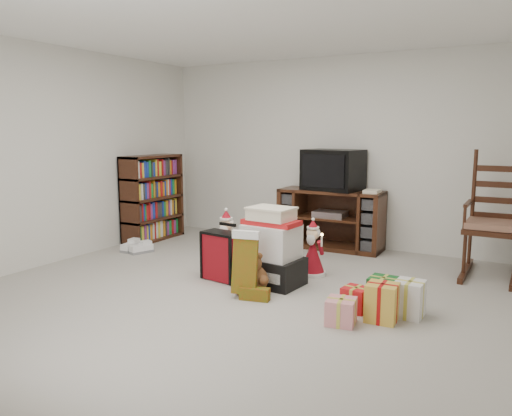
{
  "coord_description": "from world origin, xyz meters",
  "views": [
    {
      "loc": [
        2.37,
        -3.85,
        1.54
      ],
      "look_at": [
        -0.14,
        0.6,
        0.74
      ],
      "focal_mm": 35.0,
      "sensor_mm": 36.0,
      "label": 1
    }
  ],
  "objects_px": {
    "gift_pile": "(271,251)",
    "red_suitcase": "(222,256)",
    "tv_stand": "(331,219)",
    "sneaker_pair": "(136,248)",
    "teddy_bear": "(254,275)",
    "mrs_claus_figurine": "(227,246)",
    "rocking_chair": "(493,232)",
    "santa_figurine": "(313,254)",
    "bookshelf": "(153,199)",
    "gift_cluster": "(373,300)",
    "crt_television": "(333,170)"
  },
  "relations": [
    {
      "from": "bookshelf",
      "to": "crt_television",
      "type": "height_order",
      "value": "crt_television"
    },
    {
      "from": "tv_stand",
      "to": "teddy_bear",
      "type": "relative_size",
      "value": 3.42
    },
    {
      "from": "rocking_chair",
      "to": "mrs_claus_figurine",
      "type": "xyz_separation_m",
      "value": [
        -2.62,
        -1.15,
        -0.22
      ]
    },
    {
      "from": "bookshelf",
      "to": "santa_figurine",
      "type": "distance_m",
      "value": 2.73
    },
    {
      "from": "santa_figurine",
      "to": "tv_stand",
      "type": "bearing_deg",
      "value": 102.63
    },
    {
      "from": "santa_figurine",
      "to": "gift_pile",
      "type": "bearing_deg",
      "value": -115.32
    },
    {
      "from": "santa_figurine",
      "to": "gift_cluster",
      "type": "height_order",
      "value": "santa_figurine"
    },
    {
      "from": "tv_stand",
      "to": "red_suitcase",
      "type": "relative_size",
      "value": 2.28
    },
    {
      "from": "tv_stand",
      "to": "mrs_claus_figurine",
      "type": "bearing_deg",
      "value": -115.47
    },
    {
      "from": "rocking_chair",
      "to": "sneaker_pair",
      "type": "distance_m",
      "value": 4.2
    },
    {
      "from": "teddy_bear",
      "to": "red_suitcase",
      "type": "bearing_deg",
      "value": 157.2
    },
    {
      "from": "tv_stand",
      "to": "gift_cluster",
      "type": "bearing_deg",
      "value": -61.77
    },
    {
      "from": "gift_pile",
      "to": "sneaker_pair",
      "type": "distance_m",
      "value": 2.17
    },
    {
      "from": "teddy_bear",
      "to": "crt_television",
      "type": "relative_size",
      "value": 0.51
    },
    {
      "from": "rocking_chair",
      "to": "gift_pile",
      "type": "xyz_separation_m",
      "value": [
        -1.91,
        -1.43,
        -0.14
      ]
    },
    {
      "from": "red_suitcase",
      "to": "santa_figurine",
      "type": "xyz_separation_m",
      "value": [
        0.74,
        0.63,
        -0.02
      ]
    },
    {
      "from": "gift_pile",
      "to": "sneaker_pair",
      "type": "height_order",
      "value": "gift_pile"
    },
    {
      "from": "santa_figurine",
      "to": "red_suitcase",
      "type": "bearing_deg",
      "value": -139.45
    },
    {
      "from": "santa_figurine",
      "to": "crt_television",
      "type": "xyz_separation_m",
      "value": [
        -0.27,
        1.28,
        0.8
      ]
    },
    {
      "from": "bookshelf",
      "to": "gift_pile",
      "type": "xyz_separation_m",
      "value": [
        2.42,
        -1.02,
        -0.24
      ]
    },
    {
      "from": "rocking_chair",
      "to": "santa_figurine",
      "type": "xyz_separation_m",
      "value": [
        -1.67,
        -0.93,
        -0.24
      ]
    },
    {
      "from": "gift_pile",
      "to": "red_suitcase",
      "type": "distance_m",
      "value": 0.52
    },
    {
      "from": "teddy_bear",
      "to": "mrs_claus_figurine",
      "type": "bearing_deg",
      "value": 138.78
    },
    {
      "from": "rocking_chair",
      "to": "red_suitcase",
      "type": "relative_size",
      "value": 2.33
    },
    {
      "from": "mrs_claus_figurine",
      "to": "sneaker_pair",
      "type": "bearing_deg",
      "value": 177.5
    },
    {
      "from": "red_suitcase",
      "to": "gift_cluster",
      "type": "xyz_separation_m",
      "value": [
        1.65,
        -0.2,
        -0.13
      ]
    },
    {
      "from": "red_suitcase",
      "to": "gift_pile",
      "type": "bearing_deg",
      "value": 22.52
    },
    {
      "from": "tv_stand",
      "to": "mrs_claus_figurine",
      "type": "height_order",
      "value": "tv_stand"
    },
    {
      "from": "tv_stand",
      "to": "crt_television",
      "type": "height_order",
      "value": "crt_television"
    },
    {
      "from": "bookshelf",
      "to": "gift_pile",
      "type": "height_order",
      "value": "bookshelf"
    },
    {
      "from": "mrs_claus_figurine",
      "to": "gift_cluster",
      "type": "xyz_separation_m",
      "value": [
        1.86,
        -0.61,
        -0.13
      ]
    },
    {
      "from": "tv_stand",
      "to": "gift_pile",
      "type": "relative_size",
      "value": 1.77
    },
    {
      "from": "red_suitcase",
      "to": "tv_stand",
      "type": "bearing_deg",
      "value": 84.37
    },
    {
      "from": "gift_pile",
      "to": "red_suitcase",
      "type": "xyz_separation_m",
      "value": [
        -0.5,
        -0.13,
        -0.08
      ]
    },
    {
      "from": "bookshelf",
      "to": "mrs_claus_figurine",
      "type": "xyz_separation_m",
      "value": [
        1.71,
        -0.74,
        -0.32
      ]
    },
    {
      "from": "santa_figurine",
      "to": "rocking_chair",
      "type": "bearing_deg",
      "value": 29.13
    },
    {
      "from": "tv_stand",
      "to": "red_suitcase",
      "type": "xyz_separation_m",
      "value": [
        -0.46,
        -1.9,
        -0.13
      ]
    },
    {
      "from": "tv_stand",
      "to": "sneaker_pair",
      "type": "height_order",
      "value": "tv_stand"
    },
    {
      "from": "tv_stand",
      "to": "mrs_claus_figurine",
      "type": "xyz_separation_m",
      "value": [
        -0.67,
        -1.49,
        -0.13
      ]
    },
    {
      "from": "rocking_chair",
      "to": "bookshelf",
      "type": "bearing_deg",
      "value": -174.33
    },
    {
      "from": "bookshelf",
      "to": "santa_figurine",
      "type": "xyz_separation_m",
      "value": [
        2.66,
        -0.52,
        -0.34
      ]
    },
    {
      "from": "rocking_chair",
      "to": "santa_figurine",
      "type": "relative_size",
      "value": 2.28
    },
    {
      "from": "teddy_bear",
      "to": "crt_television",
      "type": "bearing_deg",
      "value": 90.79
    },
    {
      "from": "mrs_claus_figurine",
      "to": "gift_cluster",
      "type": "height_order",
      "value": "mrs_claus_figurine"
    },
    {
      "from": "teddy_bear",
      "to": "mrs_claus_figurine",
      "type": "relative_size",
      "value": 0.6
    },
    {
      "from": "mrs_claus_figurine",
      "to": "crt_television",
      "type": "height_order",
      "value": "crt_television"
    },
    {
      "from": "bookshelf",
      "to": "santa_figurine",
      "type": "height_order",
      "value": "bookshelf"
    },
    {
      "from": "mrs_claus_figurine",
      "to": "gift_cluster",
      "type": "bearing_deg",
      "value": -18.2
    },
    {
      "from": "teddy_bear",
      "to": "gift_cluster",
      "type": "distance_m",
      "value": 1.15
    },
    {
      "from": "gift_pile",
      "to": "tv_stand",
      "type": "bearing_deg",
      "value": 96.8
    }
  ]
}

